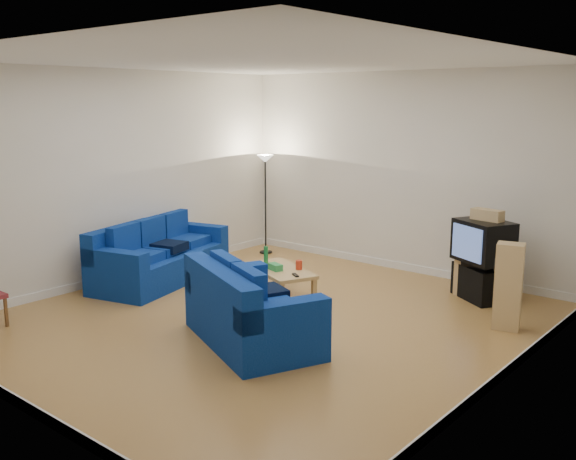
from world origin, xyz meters
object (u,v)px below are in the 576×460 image
Objects in this scene: tv_stand at (479,283)px; sofa_loveseat at (248,314)px; television at (483,241)px; coffee_table at (280,272)px; sofa_three_seat at (158,259)px.

sofa_loveseat is at bearing -79.58° from tv_stand.
television reaches higher than sofa_loveseat.
sofa_loveseat is at bearing -61.71° from coffee_table.
sofa_loveseat is 2.30× the size of television.
television is (0.05, -0.06, 0.61)m from tv_stand.
coffee_table is at bearing 89.55° from sofa_three_seat.
television reaches higher than sofa_three_seat.
television is at bearing 37.16° from coffee_table.
sofa_three_seat is at bearing -165.72° from coffee_table.
sofa_three_seat is 4.78m from tv_stand.
coffee_table is 2.79m from tv_stand.
sofa_loveseat reaches higher than sofa_three_seat.
sofa_loveseat is 2.69× the size of tv_stand.
tv_stand is at bearing 91.23° from sofa_loveseat.
sofa_three_seat reaches higher than coffee_table.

